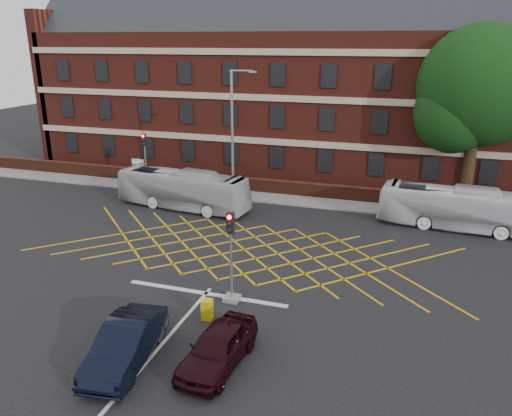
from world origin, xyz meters
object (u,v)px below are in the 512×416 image
(bus_left, at_px, (183,189))
(deciduous_tree, at_px, (478,95))
(traffic_light_near, at_px, (231,265))
(direction_signs, at_px, (138,168))
(car_navy, at_px, (125,344))
(street_lamp, at_px, (234,162))
(bus_right, at_px, (458,208))
(utility_cabinet, at_px, (207,309))
(car_maroon, at_px, (218,347))
(traffic_light_far, at_px, (146,165))

(bus_left, relative_size, deciduous_tree, 0.78)
(traffic_light_near, relative_size, direction_signs, 1.94)
(car_navy, xyz_separation_m, street_lamp, (-2.45, 18.15, 2.55))
(bus_right, xyz_separation_m, utility_cabinet, (-10.74, -14.90, -0.89))
(traffic_light_near, distance_m, direction_signs, 21.33)
(bus_right, distance_m, deciduous_tree, 9.22)
(bus_right, bearing_deg, street_lamp, 96.40)
(car_navy, xyz_separation_m, car_maroon, (3.31, 0.90, -0.05))
(car_navy, bearing_deg, bus_left, 101.20)
(car_maroon, height_order, utility_cabinet, car_maroon)
(deciduous_tree, height_order, utility_cabinet, deciduous_tree)
(bus_left, bearing_deg, car_maroon, -142.85)
(bus_left, xyz_separation_m, direction_signs, (-6.20, 4.51, 0.01))
(car_maroon, bearing_deg, traffic_light_near, 109.63)
(traffic_light_near, distance_m, street_lamp, 13.50)
(bus_right, bearing_deg, bus_left, 99.78)
(bus_right, xyz_separation_m, car_navy, (-12.40, -18.60, -0.56))
(deciduous_tree, distance_m, direction_signs, 26.39)
(bus_left, bearing_deg, traffic_light_near, -137.69)
(bus_right, xyz_separation_m, traffic_light_near, (-10.31, -13.07, 0.42))
(car_maroon, bearing_deg, traffic_light_far, 130.54)
(bus_left, relative_size, bus_right, 1.01)
(bus_left, height_order, bus_right, bus_left)
(bus_right, height_order, car_navy, bus_right)
(direction_signs, bearing_deg, bus_left, -36.01)
(utility_cabinet, bearing_deg, traffic_light_far, 126.30)
(bus_right, relative_size, deciduous_tree, 0.77)
(deciduous_tree, height_order, direction_signs, deciduous_tree)
(car_navy, bearing_deg, utility_cabinet, 57.88)
(traffic_light_far, height_order, utility_cabinet, traffic_light_far)
(direction_signs, bearing_deg, bus_right, -6.68)
(traffic_light_far, bearing_deg, direction_signs, 165.44)
(bus_left, relative_size, street_lamp, 1.03)
(traffic_light_far, height_order, street_lamp, street_lamp)
(traffic_light_near, bearing_deg, direction_signs, 131.65)
(bus_right, relative_size, utility_cabinet, 10.55)
(deciduous_tree, distance_m, traffic_light_near, 23.38)
(bus_left, bearing_deg, utility_cabinet, -142.97)
(direction_signs, distance_m, utility_cabinet, 22.48)
(bus_left, xyz_separation_m, deciduous_tree, (19.14, 8.23, 6.37))
(bus_right, height_order, car_maroon, bus_right)
(bus_left, height_order, traffic_light_near, traffic_light_near)
(car_navy, distance_m, deciduous_tree, 29.31)
(street_lamp, bearing_deg, bus_right, 1.76)
(direction_signs, bearing_deg, utility_cabinet, -52.28)
(car_navy, relative_size, car_maroon, 1.11)
(bus_right, relative_size, traffic_light_near, 2.26)
(utility_cabinet, bearing_deg, traffic_light_near, 76.80)
(street_lamp, distance_m, direction_signs, 10.37)
(direction_signs, bearing_deg, car_maroon, -53.22)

